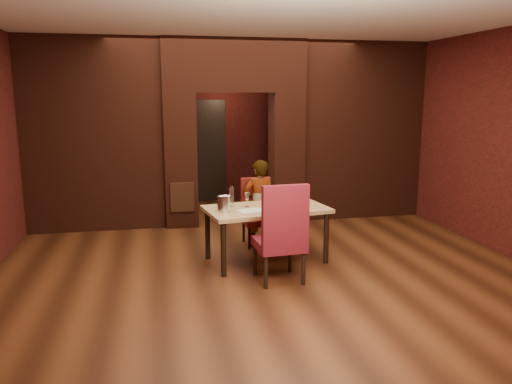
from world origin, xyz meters
TOP-DOWN VIEW (x-y plane):
  - floor at (0.00, 0.00)m, footprint 8.00×8.00m
  - ceiling at (0.00, 0.00)m, footprint 7.00×8.00m
  - wall_back at (0.00, 4.00)m, footprint 7.00×0.04m
  - wall_front at (0.00, -4.00)m, footprint 7.00×0.04m
  - wall_right at (3.50, 0.00)m, footprint 0.04×8.00m
  - pillar_left at (-0.95, 2.00)m, footprint 0.55×0.55m
  - pillar_right at (0.95, 2.00)m, footprint 0.55×0.55m
  - lintel at (0.00, 2.00)m, footprint 2.45×0.55m
  - wing_wall_left at (-2.36, 2.00)m, footprint 2.28×0.35m
  - wing_wall_right at (2.36, 2.00)m, footprint 2.28×0.35m
  - vent_panel at (-0.95, 1.71)m, footprint 0.40×0.03m
  - rear_door at (-0.40, 3.94)m, footprint 0.90×0.08m
  - rear_door_frame at (-0.40, 3.90)m, footprint 1.02×0.04m
  - dining_table at (0.08, -0.22)m, footprint 1.75×1.16m
  - chair_far at (0.14, 0.54)m, footprint 0.48×0.48m
  - chair_near at (0.08, -0.96)m, footprint 0.60×0.60m
  - person_seated at (0.13, 0.46)m, footprint 0.51×0.37m
  - wine_glass_a at (-0.17, -0.14)m, footprint 0.08×0.08m
  - wine_glass_b at (0.20, -0.27)m, footprint 0.08×0.08m
  - wine_glass_c at (0.25, -0.17)m, footprint 0.08×0.08m
  - tasting_sheet at (-0.16, -0.37)m, footprint 0.40×0.34m
  - wine_bucket at (-0.52, -0.36)m, footprint 0.17×0.17m
  - water_bottle at (-0.37, -0.06)m, footprint 0.06×0.06m
  - potted_plant at (0.75, 0.66)m, footprint 0.54×0.51m

SIDE VIEW (x-z plane):
  - floor at x=0.00m, z-range 0.00..0.00m
  - potted_plant at x=0.75m, z-range 0.00..0.47m
  - dining_table at x=0.08m, z-range 0.00..0.76m
  - chair_far at x=0.14m, z-range 0.00..1.01m
  - vent_panel at x=-0.95m, z-range 0.30..0.80m
  - chair_near at x=0.08m, z-range 0.00..1.24m
  - person_seated at x=0.13m, z-range 0.00..1.32m
  - tasting_sheet at x=-0.16m, z-range 0.76..0.76m
  - wine_glass_b at x=0.20m, z-range 0.76..0.95m
  - wine_glass_a at x=-0.17m, z-range 0.76..0.96m
  - wine_glass_c at x=0.25m, z-range 0.76..0.96m
  - wine_bucket at x=-0.52m, z-range 0.76..0.97m
  - water_bottle at x=-0.37m, z-range 0.76..1.04m
  - rear_door at x=-0.40m, z-range 0.00..2.10m
  - rear_door_frame at x=-0.40m, z-range -0.06..2.16m
  - pillar_left at x=-0.95m, z-range 0.00..2.30m
  - pillar_right at x=0.95m, z-range 0.00..2.30m
  - wall_back at x=0.00m, z-range 0.00..3.20m
  - wall_front at x=0.00m, z-range 0.00..3.20m
  - wall_right at x=3.50m, z-range 0.00..3.20m
  - wing_wall_left at x=-2.36m, z-range 0.00..3.20m
  - wing_wall_right at x=2.36m, z-range 0.00..3.20m
  - lintel at x=0.00m, z-range 2.30..3.20m
  - ceiling at x=0.00m, z-range 3.18..3.22m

